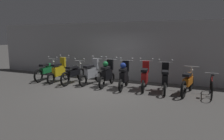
# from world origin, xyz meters

# --- Properties ---
(ground_plane) EXTENTS (80.00, 80.00, 0.00)m
(ground_plane) POSITION_xyz_m (0.00, 0.00, 0.00)
(ground_plane) COLOR #565451
(back_wall) EXTENTS (16.00, 0.30, 2.93)m
(back_wall) POSITION_xyz_m (0.00, 2.61, 1.46)
(back_wall) COLOR #ADADB2
(back_wall) RESTS_ON ground
(motorbike_slot_0) EXTENTS (0.59, 1.95, 1.15)m
(motorbike_slot_0) POSITION_xyz_m (-3.39, 0.80, 0.49)
(motorbike_slot_0) COLOR black
(motorbike_slot_0) RESTS_ON ground
(motorbike_slot_1) EXTENTS (0.59, 1.68, 1.29)m
(motorbike_slot_1) POSITION_xyz_m (-2.54, 0.69, 0.53)
(motorbike_slot_1) COLOR black
(motorbike_slot_1) RESTS_ON ground
(motorbike_slot_2) EXTENTS (0.59, 1.95, 1.15)m
(motorbike_slot_2) POSITION_xyz_m (-1.70, 0.68, 0.49)
(motorbike_slot_2) COLOR black
(motorbike_slot_2) RESTS_ON ground
(motorbike_slot_3) EXTENTS (0.58, 1.67, 1.29)m
(motorbike_slot_3) POSITION_xyz_m (-0.84, 0.87, 0.53)
(motorbike_slot_3) COLOR black
(motorbike_slot_3) RESTS_ON ground
(motorbike_slot_4) EXTENTS (0.59, 1.68, 1.29)m
(motorbike_slot_4) POSITION_xyz_m (-0.00, 0.80, 0.57)
(motorbike_slot_4) COLOR black
(motorbike_slot_4) RESTS_ON ground
(motorbike_slot_5) EXTENTS (0.59, 1.68, 1.29)m
(motorbike_slot_5) POSITION_xyz_m (0.84, 0.66, 0.57)
(motorbike_slot_5) COLOR black
(motorbike_slot_5) RESTS_ON ground
(motorbike_slot_6) EXTENTS (0.58, 1.67, 1.29)m
(motorbike_slot_6) POSITION_xyz_m (1.69, 0.88, 0.53)
(motorbike_slot_6) COLOR black
(motorbike_slot_6) RESTS_ON ground
(motorbike_slot_7) EXTENTS (0.58, 1.67, 1.29)m
(motorbike_slot_7) POSITION_xyz_m (2.54, 0.75, 0.53)
(motorbike_slot_7) COLOR black
(motorbike_slot_7) RESTS_ON ground
(motorbike_slot_8) EXTENTS (0.56, 1.94, 1.03)m
(motorbike_slot_8) POSITION_xyz_m (3.40, 0.86, 0.49)
(motorbike_slot_8) COLOR black
(motorbike_slot_8) RESTS_ON ground
(bicycle) EXTENTS (0.50, 1.73, 0.89)m
(bicycle) POSITION_xyz_m (4.22, 0.86, 0.36)
(bicycle) COLOR black
(bicycle) RESTS_ON ground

